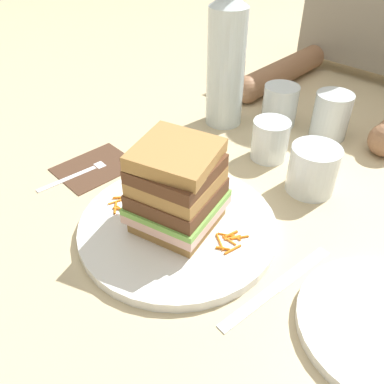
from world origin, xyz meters
The scene contains 28 objects.
ground_plane centered at (0.00, 0.00, 0.00)m, with size 3.00×3.00×0.00m, color #C6B289.
main_plate centered at (0.02, -0.02, 0.01)m, with size 0.29×0.29×0.02m, color white.
sandwich centered at (0.02, -0.02, 0.08)m, with size 0.14×0.14×0.13m.
carrot_shred_0 centered at (-0.09, -0.04, 0.02)m, with size 0.00×0.00×0.02m, color orange.
carrot_shred_1 centered at (-0.06, -0.06, 0.02)m, with size 0.00×0.00×0.02m, color orange.
carrot_shred_2 centered at (-0.08, -0.02, 0.02)m, with size 0.00×0.00×0.03m, color orange.
carrot_shred_3 centered at (-0.08, -0.05, 0.02)m, with size 0.00×0.00×0.03m, color orange.
carrot_shred_4 centered at (-0.06, -0.03, 0.02)m, with size 0.00×0.00×0.03m, color orange.
carrot_shred_5 centered at (-0.06, -0.06, 0.02)m, with size 0.00×0.00×0.03m, color orange.
carrot_shred_6 centered at (-0.05, -0.06, 0.02)m, with size 0.00×0.00×0.03m, color orange.
carrot_shred_7 centered at (-0.07, -0.07, 0.02)m, with size 0.00×0.00×0.03m, color orange.
carrot_shred_8 centered at (0.10, -0.02, 0.02)m, with size 0.00×0.00×0.02m, color orange.
carrot_shred_9 centered at (0.10, 0.01, 0.02)m, with size 0.00×0.00×0.02m, color orange.
carrot_shred_10 centered at (0.11, 0.01, 0.02)m, with size 0.00×0.00×0.03m, color orange.
carrot_shred_11 centered at (0.11, -0.01, 0.02)m, with size 0.00×0.00×0.03m, color orange.
carrot_shred_12 centered at (0.09, 0.01, 0.02)m, with size 0.00×0.00×0.02m, color orange.
carrot_shred_13 centered at (0.09, 0.01, 0.02)m, with size 0.00×0.00×0.02m, color orange.
carrot_shred_14 centered at (0.09, -0.01, 0.02)m, with size 0.00×0.00×0.03m, color orange.
carrot_shred_15 centered at (0.10, 0.01, 0.02)m, with size 0.00×0.00×0.02m, color orange.
carrot_shred_16 centered at (0.10, 0.00, 0.02)m, with size 0.00×0.00×0.02m, color orange.
napkin_dark centered at (-0.20, -0.01, 0.00)m, with size 0.11×0.13×0.00m, color #4C3323.
fork centered at (-0.21, -0.03, 0.00)m, with size 0.03×0.17×0.00m.
knife centered at (0.19, -0.01, 0.00)m, with size 0.04×0.20×0.00m.
juice_glass centered at (0.11, 0.20, 0.04)m, with size 0.08×0.08×0.08m.
water_bottle centered at (-0.15, 0.28, 0.13)m, with size 0.08×0.08×0.29m.
empty_tumbler_0 centered at (0.04, 0.38, 0.05)m, with size 0.07×0.07×0.09m, color silver.
empty_tumbler_1 centered at (-0.06, 0.36, 0.04)m, with size 0.07×0.07×0.08m, color silver.
empty_tumbler_2 centered at (0.00, 0.23, 0.04)m, with size 0.07×0.07×0.07m, color silver.
Camera 1 is at (0.34, -0.33, 0.42)m, focal length 38.12 mm.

